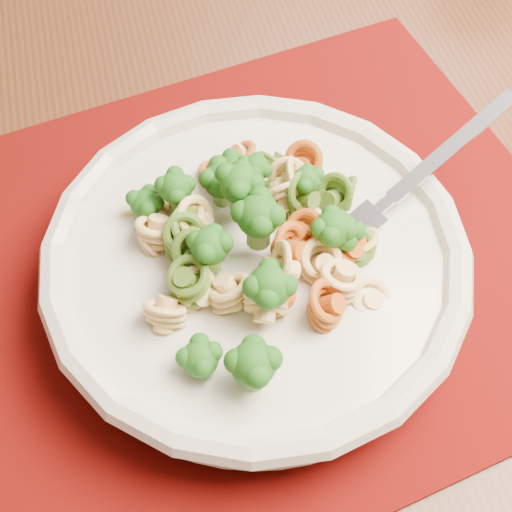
{
  "coord_description": "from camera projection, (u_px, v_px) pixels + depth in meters",
  "views": [
    {
      "loc": [
        -0.46,
        -0.73,
        1.16
      ],
      "look_at": [
        -0.46,
        -0.47,
        0.77
      ],
      "focal_mm": 50.0,
      "sensor_mm": 36.0,
      "label": 1
    }
  ],
  "objects": [
    {
      "name": "dining_table",
      "position": [
        250.0,
        275.0,
        0.63
      ],
      "size": [
        1.57,
        1.22,
        0.72
      ],
      "rotation": [
        0.0,
        0.0,
        0.26
      ],
      "color": "#4F2616",
      "rests_on": "ground"
    },
    {
      "name": "placemat",
      "position": [
        228.0,
        271.0,
        0.51
      ],
      "size": [
        0.62,
        0.56,
        0.0
      ],
      "primitive_type": "cube",
      "rotation": [
        0.0,
        0.0,
        0.43
      ],
      "color": "#4C0304",
      "rests_on": "dining_table"
    },
    {
      "name": "pasta_bowl",
      "position": [
        256.0,
        263.0,
        0.48
      ],
      "size": [
        0.29,
        0.29,
        0.05
      ],
      "color": "beige",
      "rests_on": "placemat"
    },
    {
      "name": "pasta_broccoli_heap",
      "position": [
        256.0,
        251.0,
        0.47
      ],
      "size": [
        0.24,
        0.24,
        0.06
      ],
      "primitive_type": null,
      "color": "#EFC576",
      "rests_on": "pasta_bowl"
    },
    {
      "name": "fork",
      "position": [
        363.0,
        222.0,
        0.48
      ],
      "size": [
        0.16,
        0.13,
        0.08
      ],
      "primitive_type": null,
      "rotation": [
        0.0,
        -0.35,
        0.64
      ],
      "color": "silver",
      "rests_on": "pasta_bowl"
    }
  ]
}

